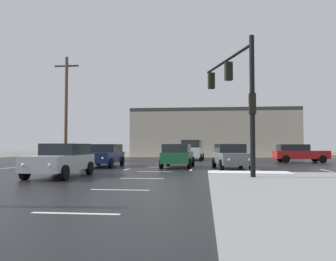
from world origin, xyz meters
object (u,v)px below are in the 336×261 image
sedan_grey (231,156)px  sedan_green (178,155)px  sedan_silver (62,159)px  suv_white (192,150)px  sedan_navy (105,155)px  utility_pole_far (66,107)px  sedan_red (299,153)px  sedan_blue (106,152)px  traffic_signal_mast (237,88)px

sedan_grey → sedan_green: same height
sedan_silver → sedan_grey: same height
sedan_grey → suv_white: suv_white is taller
sedan_silver → sedan_navy: 7.67m
sedan_silver → utility_pole_far: utility_pole_far is taller
sedan_red → utility_pole_far: bearing=-176.5°
sedan_silver → sedan_blue: 16.73m
sedan_navy → sedan_green: size_ratio=0.99×
sedan_navy → suv_white: size_ratio=0.92×
sedan_silver → suv_white: 19.81m
sedan_blue → utility_pole_far: (-2.72, -3.29, 4.05)m
sedan_green → traffic_signal_mast: bearing=-150.0°
sedan_red → sedan_silver: size_ratio=1.01×
sedan_navy → suv_white: bearing=153.6°
sedan_navy → sedan_red: bearing=117.0°
traffic_signal_mast → sedan_silver: 9.14m
traffic_signal_mast → sedan_red: size_ratio=1.36×
traffic_signal_mast → sedan_grey: bearing=-19.3°
suv_white → sedan_green: (-0.55, -11.66, -0.24)m
sedan_grey → utility_pole_far: (-13.87, 6.84, 4.05)m
traffic_signal_mast → utility_pole_far: 18.46m
traffic_signal_mast → sedan_red: traffic_signal_mast is taller
traffic_signal_mast → sedan_blue: bearing=17.2°
sedan_silver → utility_pole_far: bearing=-156.7°
sedan_navy → suv_white: suv_white is taller
sedan_silver → sedan_navy: bearing=-177.7°
sedan_silver → suv_white: (5.57, 19.01, 0.24)m
traffic_signal_mast → suv_white: size_ratio=1.26×
sedan_red → sedan_grey: 11.06m
sedan_navy → sedan_silver: bearing=1.4°
traffic_signal_mast → sedan_navy: (-8.54, 6.74, -3.47)m
sedan_silver → sedan_navy: (-0.14, 7.67, 0.00)m
sedan_red → sedan_grey: bearing=-128.5°
sedan_navy → sedan_grey: same height
utility_pole_far → sedan_grey: bearing=-26.3°
sedan_silver → sedan_green: 8.89m
sedan_red → sedan_navy: size_ratio=1.01×
sedan_silver → sedan_grey: 10.65m
sedan_navy → sedan_blue: size_ratio=0.99×
sedan_silver → sedan_green: bearing=146.9°
sedan_navy → sedan_green: (5.16, -0.33, 0.00)m
sedan_red → utility_pole_far: size_ratio=0.49×
sedan_grey → sedan_navy: bearing=-104.6°
sedan_silver → utility_pole_far: (-5.35, 13.23, 4.05)m
traffic_signal_mast → sedan_green: (-3.38, 6.41, -3.47)m
sedan_red → sedan_silver: 21.47m
sedan_silver → sedan_blue: size_ratio=1.00×
suv_white → utility_pole_far: size_ratio=0.53×
sedan_blue → traffic_signal_mast: bearing=-143.3°
traffic_signal_mast → sedan_red: (6.65, 14.38, -3.47)m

